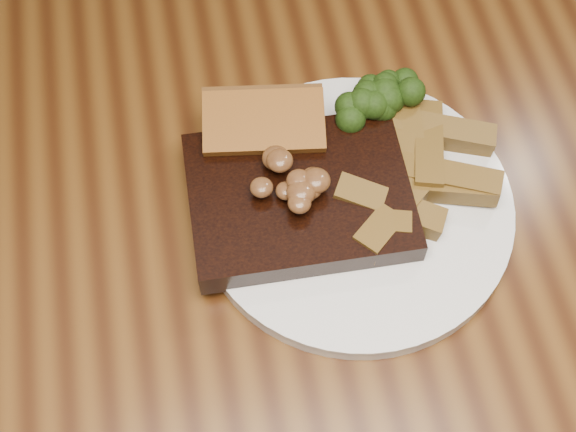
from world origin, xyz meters
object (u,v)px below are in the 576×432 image
Objects in this scene: dining_table at (299,294)px; steak at (299,197)px; potato_wedges at (418,179)px; plate at (355,208)px; garlic_bread at (264,138)px.

steak reaches higher than dining_table.
dining_table is 0.17m from potato_wedges.
plate is 1.47× the size of steak.
plate is 0.05m from steak.
steak reaches higher than garlic_bread.
potato_wedges is (0.11, 0.04, 0.12)m from dining_table.
potato_wedges is at bearing -20.38° from garlic_bread.
dining_table is 15.04× the size of garlic_bread.
steak is (-0.05, 0.01, 0.02)m from plate.
steak is (0.01, 0.04, 0.12)m from dining_table.
plate is at bearing 27.83° from dining_table.
dining_table is 5.79× the size of plate.
dining_table is 12.97× the size of potato_wedges.
plate is at bearing -40.61° from garlic_bread.
steak reaches higher than potato_wedges.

